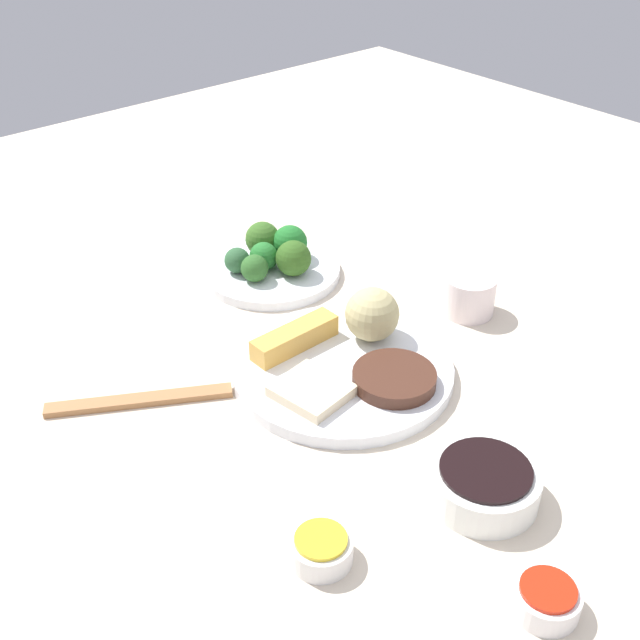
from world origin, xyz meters
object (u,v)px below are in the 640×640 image
(sauce_ramekin_hot_mustard, at_px, (321,550))
(soy_sauce_bowl, at_px, (486,483))
(chopsticks_pair, at_px, (139,400))
(broccoli_plate, at_px, (271,271))
(sauce_ramekin_sweet_and_sour, at_px, (546,600))
(teacup, at_px, (469,295))
(main_plate, at_px, (343,370))

(sauce_ramekin_hot_mustard, bearing_deg, soy_sauce_bowl, -14.60)
(sauce_ramekin_hot_mustard, bearing_deg, chopsticks_pair, 92.46)
(soy_sauce_bowl, distance_m, sauce_ramekin_hot_mustard, 0.18)
(chopsticks_pair, bearing_deg, broccoli_plate, 24.51)
(sauce_ramekin_sweet_and_sour, height_order, chopsticks_pair, sauce_ramekin_sweet_and_sour)
(teacup, bearing_deg, soy_sauce_bowl, -136.14)
(main_plate, bearing_deg, sauce_ramekin_sweet_and_sour, -103.81)
(sauce_ramekin_sweet_and_sour, bearing_deg, main_plate, 76.19)
(teacup, height_order, chopsticks_pair, teacup)
(broccoli_plate, xyz_separation_m, soy_sauce_bowl, (-0.11, -0.49, 0.01))
(broccoli_plate, distance_m, soy_sauce_bowl, 0.50)
(broccoli_plate, bearing_deg, soy_sauce_bowl, -102.16)
(main_plate, xyz_separation_m, sauce_ramekin_hot_mustard, (-0.20, -0.20, 0.00))
(main_plate, height_order, teacup, teacup)
(broccoli_plate, relative_size, sauce_ramekin_hot_mustard, 3.34)
(broccoli_plate, distance_m, chopsticks_pair, 0.33)
(sauce_ramekin_sweet_and_sour, distance_m, teacup, 0.48)
(soy_sauce_bowl, xyz_separation_m, chopsticks_pair, (-0.19, 0.36, -0.01))
(sauce_ramekin_hot_mustard, bearing_deg, teacup, 24.32)
(chopsticks_pair, bearing_deg, sauce_ramekin_sweet_and_sour, -75.23)
(main_plate, distance_m, sauce_ramekin_sweet_and_sour, 0.38)
(main_plate, bearing_deg, broccoli_plate, 71.85)
(main_plate, distance_m, sauce_ramekin_hot_mustard, 0.28)
(broccoli_plate, distance_m, sauce_ramekin_hot_mustard, 0.53)
(broccoli_plate, bearing_deg, teacup, -60.50)
(sauce_ramekin_hot_mustard, height_order, teacup, teacup)
(sauce_ramekin_sweet_and_sour, height_order, teacup, teacup)
(main_plate, relative_size, teacup, 3.83)
(teacup, bearing_deg, chopsticks_pair, 165.10)
(soy_sauce_bowl, bearing_deg, sauce_ramekin_sweet_and_sour, -118.22)
(main_plate, bearing_deg, teacup, -0.97)
(sauce_ramekin_hot_mustard, xyz_separation_m, sauce_ramekin_sweet_and_sour, (0.11, -0.17, 0.00))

